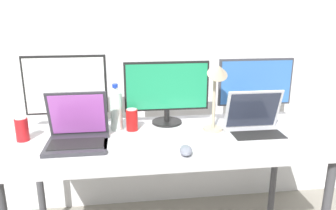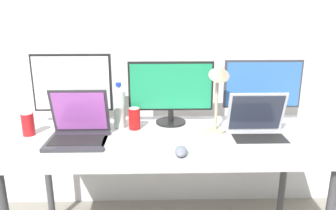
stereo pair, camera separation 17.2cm
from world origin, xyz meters
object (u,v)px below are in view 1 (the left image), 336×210
laptop_silver (77,132)px  keyboard_main (146,142)px  monitor_right (255,87)px  work_desk (168,148)px  desk_lamp (217,84)px  laptop_secondary (255,126)px  soda_can_near_keyboard (132,120)px  soda_can_by_laptop (22,129)px  monitor_center (167,90)px  mouse_by_keyboard (186,150)px  monitor_left (66,91)px  water_bottle (116,109)px

laptop_silver → keyboard_main: bearing=-8.6°
monitor_right → work_desk: bearing=-158.3°
laptop_silver → desk_lamp: bearing=4.7°
laptop_secondary → soda_can_near_keyboard: 0.68m
work_desk → soda_can_by_laptop: bearing=176.3°
desk_lamp → soda_can_near_keyboard: bearing=167.5°
monitor_center → monitor_right: bearing=-0.1°
mouse_by_keyboard → monitor_center: bearing=100.0°
soda_can_by_laptop → desk_lamp: bearing=-1.1°
monitor_left → monitor_right: 1.12m
laptop_secondary → water_bottle: size_ratio=1.16×
mouse_by_keyboard → desk_lamp: (0.21, 0.26, 0.26)m
monitor_center → laptop_secondary: monitor_center is taller
soda_can_near_keyboard → laptop_secondary: bearing=-14.4°
soda_can_near_keyboard → desk_lamp: 0.52m
work_desk → desk_lamp: (0.27, 0.03, 0.34)m
soda_can_near_keyboard → laptop_silver: bearing=-150.0°
laptop_silver → water_bottle: 0.28m
work_desk → monitor_right: bearing=21.7°
soda_can_near_keyboard → soda_can_by_laptop: same height
monitor_right → keyboard_main: 0.78m
laptop_secondary → keyboard_main: bearing=-175.8°
monitor_left → monitor_center: bearing=-1.1°
laptop_secondary → soda_can_by_laptop: laptop_secondary is taller
monitor_center → monitor_right: (0.54, -0.00, 0.00)m
laptop_silver → soda_can_by_laptop: laptop_silver is taller
monitor_left → soda_can_by_laptop: bearing=-137.6°
mouse_by_keyboard → soda_can_by_laptop: soda_can_by_laptop is taller
monitor_right → laptop_secondary: (-0.09, -0.26, -0.15)m
work_desk → laptop_silver: laptop_silver is taller
monitor_left → laptop_silver: (0.09, -0.27, -0.16)m
work_desk → soda_can_by_laptop: size_ratio=13.32×
monitor_center → work_desk: bearing=-95.7°
work_desk → monitor_right: (0.57, 0.22, 0.27)m
monitor_center → soda_can_by_laptop: 0.82m
desk_lamp → laptop_silver: bearing=-175.3°
monitor_left → laptop_silver: size_ratio=1.52×
work_desk → soda_can_by_laptop: (-0.76, 0.05, 0.13)m
monitor_left → monitor_right: bearing=-0.6°
keyboard_main → desk_lamp: desk_lamp is taller
water_bottle → monitor_center: bearing=13.1°
monitor_right → soda_can_near_keyboard: bearing=-172.9°
monitor_right → keyboard_main: monitor_right is taller
laptop_silver → water_bottle: same height
monitor_right → laptop_secondary: size_ratio=1.49×
monitor_center → laptop_silver: monitor_center is taller
laptop_secondary → monitor_left: bearing=165.0°
keyboard_main → soda_can_by_laptop: bearing=165.3°
monitor_center → mouse_by_keyboard: (0.03, -0.46, -0.19)m
keyboard_main → soda_can_near_keyboard: bearing=104.5°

